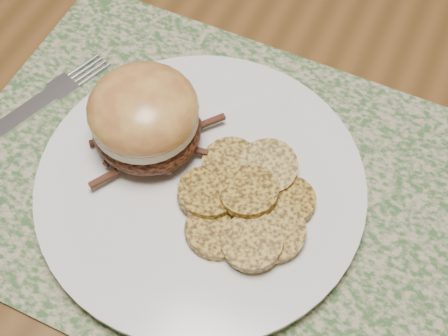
{
  "coord_description": "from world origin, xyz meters",
  "views": [
    {
      "loc": [
        0.3,
        -0.49,
        1.22
      ],
      "look_at": [
        0.19,
        -0.26,
        0.79
      ],
      "focal_mm": 50.0,
      "sensor_mm": 36.0,
      "label": 1
    }
  ],
  "objects_px": {
    "fork": "(18,118)",
    "dining_table": "(176,2)",
    "dinner_plate": "(201,186)",
    "pork_sandwich": "(144,117)"
  },
  "relations": [
    {
      "from": "pork_sandwich",
      "to": "fork",
      "type": "xyz_separation_m",
      "value": [
        -0.13,
        -0.02,
        -0.05
      ]
    },
    {
      "from": "pork_sandwich",
      "to": "dining_table",
      "type": "bearing_deg",
      "value": 131.19
    },
    {
      "from": "fork",
      "to": "dining_table",
      "type": "bearing_deg",
      "value": 106.89
    },
    {
      "from": "dining_table",
      "to": "pork_sandwich",
      "type": "xyz_separation_m",
      "value": [
        0.11,
        -0.25,
        0.13
      ]
    },
    {
      "from": "dining_table",
      "to": "fork",
      "type": "height_order",
      "value": "fork"
    },
    {
      "from": "pork_sandwich",
      "to": "dinner_plate",
      "type": "bearing_deg",
      "value": 0.72
    },
    {
      "from": "pork_sandwich",
      "to": "fork",
      "type": "height_order",
      "value": "pork_sandwich"
    },
    {
      "from": "dining_table",
      "to": "fork",
      "type": "xyz_separation_m",
      "value": [
        -0.02,
        -0.27,
        0.09
      ]
    },
    {
      "from": "dinner_plate",
      "to": "fork",
      "type": "bearing_deg",
      "value": -178.63
    },
    {
      "from": "dinner_plate",
      "to": "fork",
      "type": "height_order",
      "value": "dinner_plate"
    }
  ]
}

